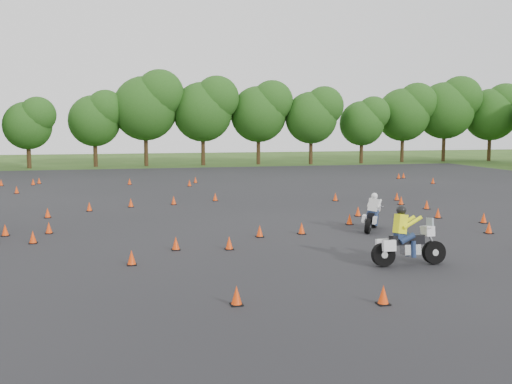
# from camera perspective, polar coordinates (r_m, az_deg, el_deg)

# --- Properties ---
(ground) EXTENTS (140.00, 140.00, 0.00)m
(ground) POSITION_cam_1_polar(r_m,az_deg,el_deg) (23.53, 2.28, -4.00)
(ground) COLOR #2D5119
(ground) RESTS_ON ground
(asphalt_pad) EXTENTS (62.00, 62.00, 0.00)m
(asphalt_pad) POSITION_cam_1_polar(r_m,az_deg,el_deg) (29.27, -0.91, -1.88)
(asphalt_pad) COLOR black
(asphalt_pad) RESTS_ON ground
(treeline) EXTENTS (87.14, 32.36, 10.80)m
(treeline) POSITION_cam_1_polar(r_m,az_deg,el_deg) (58.29, -5.14, 6.96)
(treeline) COLOR #214A15
(treeline) RESTS_ON ground
(traffic_cones) EXTENTS (36.49, 33.36, 0.45)m
(traffic_cones) POSITION_cam_1_polar(r_m,az_deg,el_deg) (28.04, -1.20, -1.80)
(traffic_cones) COLOR #F33F0A
(traffic_cones) RESTS_ON asphalt_pad
(rider_yellow) EXTENTS (2.45, 0.84, 1.87)m
(rider_yellow) POSITION_cam_1_polar(r_m,az_deg,el_deg) (18.35, 15.15, -4.27)
(rider_yellow) COLOR #F7FF16
(rider_yellow) RESTS_ON ground
(rider_white) EXTENTS (1.73, 2.06, 1.60)m
(rider_white) POSITION_cam_1_polar(r_m,az_deg,el_deg) (24.13, 11.44, -1.92)
(rider_white) COLOR silver
(rider_white) RESTS_ON ground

